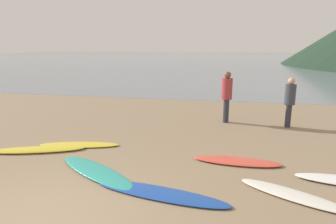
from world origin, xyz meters
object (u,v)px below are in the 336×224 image
at_px(person_3, 227,93).
at_px(surfboard_2, 79,145).
at_px(surfboard_1, 37,150).
at_px(person_0, 290,98).
at_px(surfboard_3, 96,171).
at_px(surfboard_5, 237,161).
at_px(surfboard_6, 293,195).
at_px(surfboard_4, 160,193).

bearing_deg(person_3, surfboard_2, 159.41).
relative_size(surfboard_1, person_0, 1.44).
distance_m(surfboard_2, surfboard_3, 1.97).
height_order(person_0, person_3, person_3).
bearing_deg(surfboard_5, surfboard_1, -174.76).
relative_size(surfboard_6, person_0, 1.19).
relative_size(surfboard_1, surfboard_2, 1.11).
bearing_deg(surfboard_4, surfboard_3, 167.54).
height_order(surfboard_5, person_0, person_0).
distance_m(surfboard_2, person_0, 6.87).
distance_m(surfboard_6, person_0, 5.08).
xyz_separation_m(surfboard_6, person_0, (0.82, 4.92, 0.95)).
bearing_deg(person_0, surfboard_3, -34.92).
distance_m(surfboard_1, surfboard_2, 1.07).
height_order(surfboard_3, surfboard_6, surfboard_3).
height_order(surfboard_2, surfboard_4, surfboard_2).
height_order(surfboard_5, person_3, person_3).
distance_m(surfboard_2, person_3, 5.30).
xyz_separation_m(surfboard_4, person_3, (1.17, 5.54, 1.05)).
relative_size(surfboard_3, surfboard_5, 1.21).
relative_size(surfboard_3, person_0, 1.47).
bearing_deg(surfboard_5, surfboard_2, 177.73).
xyz_separation_m(surfboard_3, person_3, (2.73, 4.91, 1.04)).
height_order(surfboard_6, person_3, person_3).
distance_m(surfboard_6, person_3, 5.39).
height_order(surfboard_2, surfboard_5, surfboard_5).
relative_size(surfboard_6, person_3, 1.10).
bearing_deg(surfboard_2, surfboard_6, -30.02).
bearing_deg(surfboard_3, surfboard_6, 28.17).
xyz_separation_m(surfboard_1, person_0, (6.91, 3.75, 0.95)).
distance_m(surfboard_3, surfboard_4, 1.68).
relative_size(surfboard_1, surfboard_6, 1.21).
height_order(surfboard_1, surfboard_4, surfboard_1).
xyz_separation_m(surfboard_5, surfboard_6, (0.96, -1.44, -0.00)).
bearing_deg(surfboard_6, surfboard_4, -142.78).
distance_m(surfboard_1, surfboard_3, 2.31).
relative_size(surfboard_3, person_3, 1.36).
relative_size(person_0, person_3, 0.92).
xyz_separation_m(surfboard_2, surfboard_5, (4.24, -0.34, 0.01)).
bearing_deg(person_3, surfboard_1, 158.34).
bearing_deg(surfboard_1, surfboard_2, 16.20).
xyz_separation_m(person_0, person_3, (-2.07, 0.21, 0.09)).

